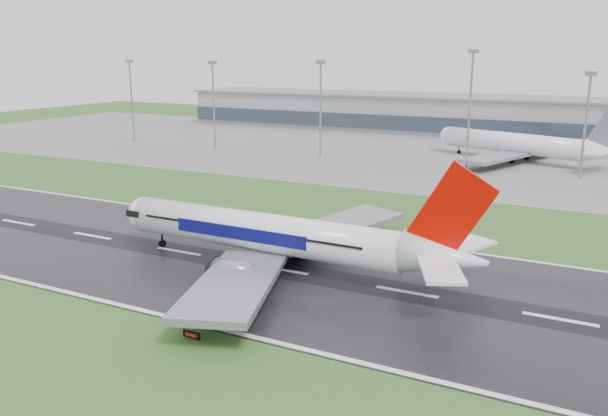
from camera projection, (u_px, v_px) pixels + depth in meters
The scene contains 12 objects.
ground at pixel (179, 252), 102.92m from camera, with size 520.00×520.00×0.00m, color #2B541E.
runway at pixel (179, 252), 102.90m from camera, with size 400.00×45.00×0.10m, color black.
apron at pixel (407, 151), 210.82m from camera, with size 400.00×130.00×0.08m, color slate.
terminal at pixel (451, 115), 260.80m from camera, with size 240.00×36.00×15.00m, color gray.
main_airliner at pixel (284, 212), 92.44m from camera, with size 61.44×58.51×18.14m, color white, non-canonical shape.
parked_airliner at pixel (520, 133), 188.41m from camera, with size 60.75×56.56×17.81m, color white, non-canonical shape.
runway_sign at pixel (192, 335), 71.08m from camera, with size 2.30×0.26×1.04m, color black, non-canonical shape.
floodmast_0 at pixel (132, 103), 230.12m from camera, with size 0.64×0.64×29.61m, color gray.
floodmast_1 at pixel (214, 107), 213.52m from camera, with size 0.64×0.64×29.34m, color gray.
floodmast_2 at pixel (320, 111), 195.09m from camera, with size 0.64×0.64×29.70m, color gray.
floodmast_3 at pixel (469, 113), 173.82m from camera, with size 0.64×0.64×32.85m, color gray.
floodmast_4 at pixel (585, 128), 161.03m from camera, with size 0.64×0.64×27.11m, color gray.
Camera 1 is at (63.49, -77.59, 32.32)m, focal length 35.93 mm.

